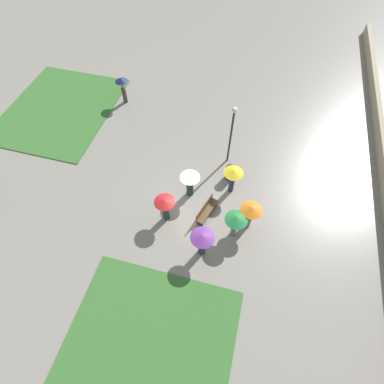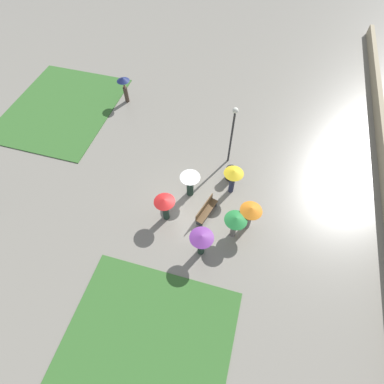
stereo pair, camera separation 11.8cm
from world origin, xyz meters
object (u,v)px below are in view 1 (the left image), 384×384
at_px(crowd_person_green, 236,221).
at_px(crowd_person_orange, 251,212).
at_px(crowd_person_white, 190,181).
at_px(crowd_person_red, 165,205).
at_px(lone_walker_mid_plaza, 122,85).
at_px(lamp_post, 232,129).
at_px(crowd_person_purple, 202,240).
at_px(park_bench, 206,210).
at_px(crowd_person_yellow, 233,175).
at_px(trash_bin, 230,173).

xyz_separation_m(crowd_person_green, crowd_person_orange, (0.71, -0.64, -0.01)).
bearing_deg(crowd_person_green, crowd_person_white, 137.03).
relative_size(crowd_person_red, lone_walker_mid_plaza, 0.90).
relative_size(lamp_post, crowd_person_purple, 2.27).
distance_m(park_bench, crowd_person_yellow, 2.43).
distance_m(lamp_post, crowd_person_red, 5.75).
distance_m(park_bench, crowd_person_white, 1.82).
height_order(crowd_person_green, lone_walker_mid_plaza, lone_walker_mid_plaza).
relative_size(park_bench, crowd_person_purple, 0.97).
xyz_separation_m(park_bench, lone_walker_mid_plaza, (7.87, 8.01, 0.98)).
height_order(lamp_post, crowd_person_red, lamp_post).
bearing_deg(lone_walker_mid_plaza, trash_bin, -42.05).
bearing_deg(crowd_person_orange, crowd_person_purple, 23.88).
xyz_separation_m(lamp_post, crowd_person_orange, (-4.34, -1.94, -1.29)).
bearing_deg(crowd_person_white, crowd_person_green, -43.53).
bearing_deg(crowd_person_red, lone_walker_mid_plaza, -98.53).
relative_size(crowd_person_yellow, crowd_person_purple, 1.03).
xyz_separation_m(crowd_person_yellow, lone_walker_mid_plaza, (5.92, 9.05, -0.01)).
height_order(lamp_post, crowd_person_white, lamp_post).
height_order(crowd_person_green, crowd_person_red, crowd_person_red).
distance_m(trash_bin, crowd_person_green, 3.92).
bearing_deg(crowd_person_purple, crowd_person_white, 28.40).
height_order(crowd_person_purple, crowd_person_white, crowd_person_purple).
bearing_deg(crowd_person_yellow, crowd_person_red, 122.21).
height_order(crowd_person_yellow, crowd_person_green, crowd_person_yellow).
height_order(crowd_person_green, crowd_person_white, crowd_person_green).
bearing_deg(park_bench, crowd_person_purple, -155.34).
distance_m(trash_bin, crowd_person_white, 2.78).
distance_m(crowd_person_orange, lone_walker_mid_plaza, 13.08).
xyz_separation_m(crowd_person_purple, lone_walker_mid_plaza, (10.13, 8.33, 0.11)).
bearing_deg(crowd_person_yellow, trash_bin, 5.70).
height_order(trash_bin, crowd_person_white, crowd_person_white).
xyz_separation_m(crowd_person_green, crowd_person_white, (1.93, 2.92, -0.17)).
xyz_separation_m(crowd_person_purple, crowd_person_white, (3.36, 1.54, -0.08)).
bearing_deg(trash_bin, crowd_person_purple, 174.77).
height_order(park_bench, crowd_person_red, crowd_person_red).
bearing_deg(crowd_person_purple, lone_walker_mid_plaza, 43.25).
distance_m(park_bench, lone_walker_mid_plaza, 11.28).
relative_size(crowd_person_green, crowd_person_purple, 0.98).
relative_size(park_bench, lamp_post, 0.43).
distance_m(trash_bin, crowd_person_purple, 5.21).
distance_m(crowd_person_green, lone_walker_mid_plaza, 13.04).
bearing_deg(lone_walker_mid_plaza, park_bench, -56.87).
bearing_deg(crowd_person_red, trash_bin, -170.90).
bearing_deg(trash_bin, lamp_post, 16.06).
distance_m(crowd_person_green, crowd_person_white, 3.50).
bearing_deg(lone_walker_mid_plaza, crowd_person_orange, -50.05).
relative_size(crowd_person_orange, crowd_person_purple, 1.02).
bearing_deg(lone_walker_mid_plaza, crowd_person_red, -67.81).
relative_size(trash_bin, crowd_person_white, 0.52).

